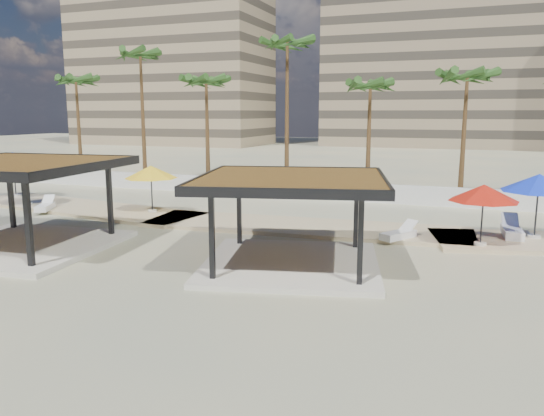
{
  "coord_description": "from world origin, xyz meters",
  "views": [
    {
      "loc": [
        9.58,
        -17.43,
        5.64
      ],
      "look_at": [
        1.27,
        4.58,
        1.4
      ],
      "focal_mm": 35.0,
      "sensor_mm": 36.0,
      "label": 1
    }
  ],
  "objects": [
    {
      "name": "umbrella_a",
      "position": [
        -18.5,
        8.96,
        2.69
      ],
      "size": [
        3.41,
        3.41,
        2.93
      ],
      "rotation": [
        0.0,
        0.0,
        0.04
      ],
      "color": "beige",
      "rests_on": "promenade"
    },
    {
      "name": "umbrella_c",
      "position": [
        10.12,
        5.8,
        2.38
      ],
      "size": [
        3.47,
        3.47,
        2.56
      ],
      "rotation": [
        0.0,
        0.0,
        0.23
      ],
      "color": "beige",
      "rests_on": "promenade"
    },
    {
      "name": "boundary_wall",
      "position": [
        0.0,
        16.0,
        0.6
      ],
      "size": [
        56.0,
        0.3,
        1.2
      ],
      "primitive_type": "cube",
      "color": "silver",
      "rests_on": "ground"
    },
    {
      "name": "building_west",
      "position": [
        -42.0,
        68.0,
        15.27
      ],
      "size": [
        34.0,
        16.0,
        32.4
      ],
      "color": "#937F60",
      "rests_on": "ground"
    },
    {
      "name": "umbrella_b",
      "position": [
        -6.96,
        7.43,
        2.41
      ],
      "size": [
        3.43,
        3.43,
        2.59
      ],
      "rotation": [
        0.0,
        0.0,
        -0.2
      ],
      "color": "beige",
      "rests_on": "promenade"
    },
    {
      "name": "promenade",
      "position": [
        2.0,
        7.67,
        0.06
      ],
      "size": [
        44.45,
        7.97,
        0.24
      ],
      "color": "#C6B284",
      "rests_on": "ground"
    },
    {
      "name": "lounger_c",
      "position": [
        11.46,
        8.11,
        0.39
      ],
      "size": [
        0.92,
        2.37,
        0.88
      ],
      "rotation": [
        0.0,
        0.0,
        1.64
      ],
      "color": "white",
      "rests_on": "promenade"
    },
    {
      "name": "palm_d",
      "position": [
        -3.0,
        18.9,
        9.94
      ],
      "size": [
        3.0,
        3.0,
        11.24
      ],
      "color": "brown",
      "rests_on": "ground"
    },
    {
      "name": "umbrella_f",
      "position": [
        -15.26,
        6.74,
        2.3
      ],
      "size": [
        2.78,
        2.78,
        2.46
      ],
      "rotation": [
        0.0,
        0.0,
        -0.0
      ],
      "color": "beige",
      "rests_on": "promenade"
    },
    {
      "name": "palm_f",
      "position": [
        9.0,
        18.6,
        7.57
      ],
      "size": [
        3.0,
        3.0,
        8.7
      ],
      "color": "brown",
      "rests_on": "ground"
    },
    {
      "name": "pavilion_west",
      "position": [
        -7.94,
        -0.91,
        2.22
      ],
      "size": [
        8.04,
        8.04,
        3.72
      ],
      "rotation": [
        0.0,
        0.0,
        0.1
      ],
      "color": "beige",
      "rests_on": "ground"
    },
    {
      "name": "umbrella_d",
      "position": [
        12.37,
        8.03,
        2.63
      ],
      "size": [
        4.08,
        4.08,
        2.85
      ],
      "rotation": [
        0.0,
        0.0,
        -0.34
      ],
      "color": "beige",
      "rests_on": "promenade"
    },
    {
      "name": "pavilion_central",
      "position": [
        3.51,
        0.69,
        2.03
      ],
      "size": [
        8.07,
        8.07,
        3.4
      ],
      "rotation": [
        0.0,
        0.0,
        0.23
      ],
      "color": "beige",
      "rests_on": "ground"
    },
    {
      "name": "palm_e",
      "position": [
        3.0,
        18.4,
        7.14
      ],
      "size": [
        3.0,
        3.0,
        8.25
      ],
      "color": "brown",
      "rests_on": "ground"
    },
    {
      "name": "palm_a",
      "position": [
        -21.0,
        18.3,
        7.9
      ],
      "size": [
        3.0,
        3.0,
        9.05
      ],
      "color": "brown",
      "rests_on": "ground"
    },
    {
      "name": "palm_b",
      "position": [
        -15.0,
        18.7,
        9.63
      ],
      "size": [
        3.0,
        3.0,
        10.9
      ],
      "color": "brown",
      "rests_on": "ground"
    },
    {
      "name": "building_mid",
      "position": [
        4.0,
        78.0,
        14.27
      ],
      "size": [
        38.0,
        16.0,
        30.4
      ],
      "color": "#847259",
      "rests_on": "ground"
    },
    {
      "name": "lounger_a",
      "position": [
        -13.07,
        5.84,
        0.36
      ],
      "size": [
        1.42,
        2.02,
        0.73
      ],
      "rotation": [
        0.0,
        0.0,
        2.03
      ],
      "color": "white",
      "rests_on": "promenade"
    },
    {
      "name": "palm_c",
      "position": [
        -9.0,
        18.1,
        7.6
      ],
      "size": [
        3.0,
        3.0,
        8.73
      ],
      "color": "brown",
      "rests_on": "ground"
    },
    {
      "name": "ground",
      "position": [
        0.0,
        0.0,
        0.0
      ],
      "size": [
        200.0,
        200.0,
        0.0
      ],
      "primitive_type": "plane",
      "color": "#CCB987",
      "rests_on": "ground"
    },
    {
      "name": "lounger_b",
      "position": [
        6.77,
        5.84,
        0.36
      ],
      "size": [
        1.54,
        1.96,
        0.73
      ],
      "rotation": [
        0.0,
        0.0,
        1.01
      ],
      "color": "white",
      "rests_on": "promenade"
    }
  ]
}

